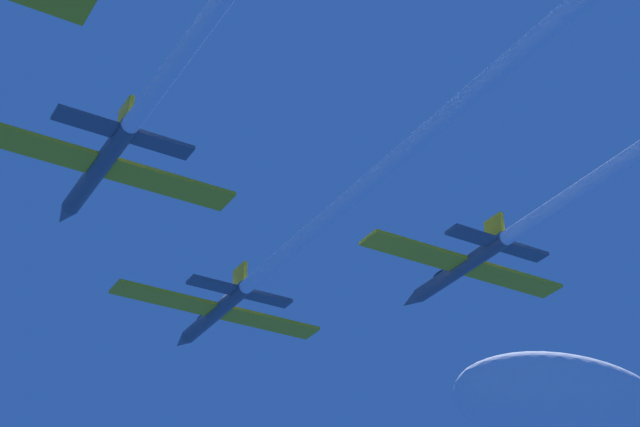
{
  "coord_description": "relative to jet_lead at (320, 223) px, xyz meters",
  "views": [
    {
      "loc": [
        -35.85,
        -82.12,
        -42.39
      ],
      "look_at": [
        -0.05,
        -20.9,
        -0.48
      ],
      "focal_mm": 57.86,
      "sensor_mm": 36.0,
      "label": 1
    }
  ],
  "objects": [
    {
      "name": "jet_lead",
      "position": [
        0.0,
        0.0,
        0.0
      ],
      "size": [
        20.81,
        68.56,
        3.45
      ],
      "color": "#4C5660"
    },
    {
      "name": "jet_left_wing",
      "position": [
        -18.36,
        -17.8,
        -0.05
      ],
      "size": [
        20.81,
        66.85,
        3.45
      ],
      "color": "#4C5660"
    },
    {
      "name": "cloud_wispy",
      "position": [
        72.94,
        49.64,
        13.46
      ],
      "size": [
        39.87,
        21.93,
        13.96
      ],
      "primitive_type": "ellipsoid",
      "color": "white"
    },
    {
      "name": "jet_right_wing",
      "position": [
        16.27,
        -17.71,
        1.38
      ],
      "size": [
        20.81,
        69.75,
        3.45
      ],
      "color": "#4C5660"
    }
  ]
}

